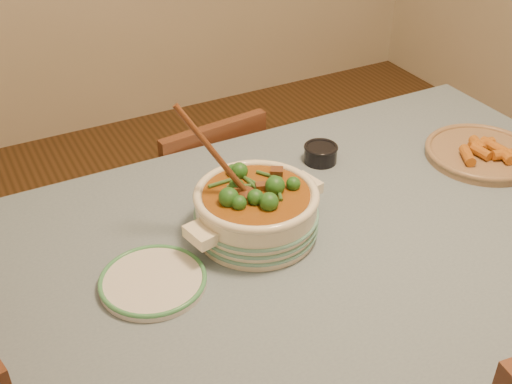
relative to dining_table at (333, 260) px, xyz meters
The scene contains 6 objects.
dining_table is the anchor object (origin of this frame).
stew_casserole 0.26m from the dining_table, 154.16° to the left, with size 0.38×0.34×0.36m.
white_plate 0.48m from the dining_table, behind, with size 0.28×0.28×0.02m.
condiment_bowl 0.35m from the dining_table, 64.00° to the left, with size 0.10×0.10×0.05m.
fried_plate 0.59m from the dining_table, ahead, with size 0.33×0.33×0.05m.
chair_far 0.71m from the dining_table, 96.24° to the left, with size 0.41×0.41×0.79m.
Camera 1 is at (-0.76, -1.02, 1.72)m, focal length 45.00 mm.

